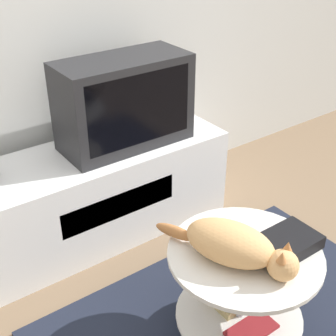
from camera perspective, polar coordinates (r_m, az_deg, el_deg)
name	(u,v)px	position (r m, az deg, el deg)	size (l,w,h in m)	color
tv_stand	(98,193)	(2.51, -8.50, -3.02)	(1.40, 0.47, 0.50)	white
tv	(124,102)	(2.36, -5.35, 7.96)	(0.66, 0.30, 0.45)	#232326
coffee_table	(241,285)	(1.90, 8.92, -13.97)	(0.58, 0.58, 0.45)	#B2B2B7
dvd_box	(286,243)	(1.81, 14.21, -8.90)	(0.25, 0.16, 0.05)	black
cat	(235,245)	(1.70, 8.14, -9.29)	(0.31, 0.53, 0.14)	tan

